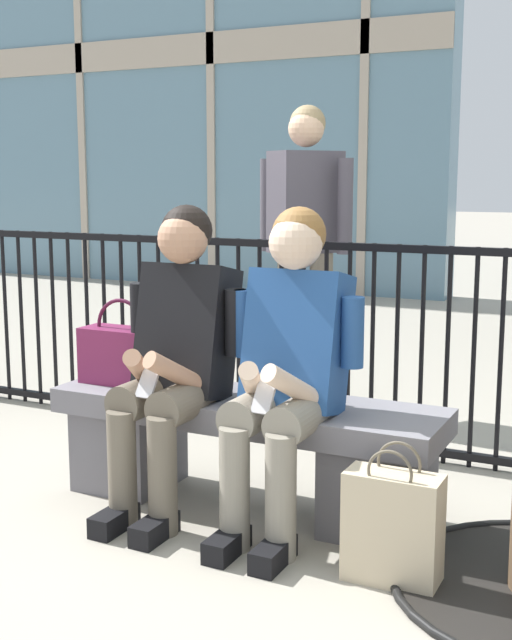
{
  "coord_description": "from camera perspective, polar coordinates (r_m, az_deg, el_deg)",
  "views": [
    {
      "loc": [
        1.48,
        -2.92,
        1.32
      ],
      "look_at": [
        0.0,
        0.1,
        0.75
      ],
      "focal_mm": 47.57,
      "sensor_mm": 36.0,
      "label": 1
    }
  ],
  "objects": [
    {
      "name": "ground_plane",
      "position": [
        3.53,
        -0.73,
        -12.35
      ],
      "size": [
        60.0,
        60.0,
        0.0
      ],
      "primitive_type": "plane",
      "color": "#A8A091"
    },
    {
      "name": "stone_bench",
      "position": [
        3.43,
        -0.74,
        -8.15
      ],
      "size": [
        1.6,
        0.44,
        0.45
      ],
      "color": "slate",
      "rests_on": "ground"
    },
    {
      "name": "seated_person_companion",
      "position": [
        3.12,
        2.12,
        -2.76
      ],
      "size": [
        0.52,
        0.66,
        1.21
      ],
      "color": "gray",
      "rests_on": "ground"
    },
    {
      "name": "shopping_bag",
      "position": [
        2.88,
        9.19,
        -13.55
      ],
      "size": [
        0.31,
        0.14,
        0.47
      ],
      "color": "beige",
      "rests_on": "ground"
    },
    {
      "name": "plaza_railing",
      "position": [
        4.14,
        4.69,
        -1.64
      ],
      "size": [
        8.86,
        0.04,
        1.01
      ],
      "color": "black",
      "rests_on": "ground"
    },
    {
      "name": "bystander_at_railing",
      "position": [
        4.78,
        3.33,
        5.77
      ],
      "size": [
        0.55,
        0.44,
        1.71
      ],
      "color": "#6B6051",
      "rests_on": "ground"
    },
    {
      "name": "seated_person_with_phone",
      "position": [
        3.34,
        -5.44,
        -1.97
      ],
      "size": [
        0.52,
        0.66,
        1.21
      ],
      "color": "#6B6051",
      "rests_on": "ground"
    },
    {
      "name": "handbag_on_bench",
      "position": [
        3.64,
        -9.0,
        -2.27
      ],
      "size": [
        0.35,
        0.16,
        0.37
      ],
      "color": "#7A234C",
      "rests_on": "stone_bench"
    }
  ]
}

